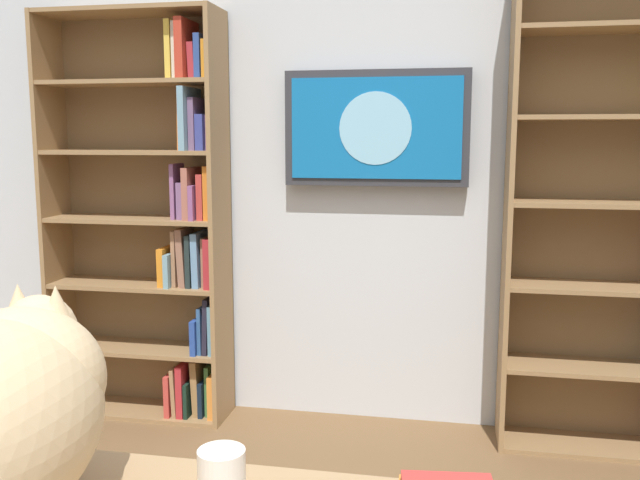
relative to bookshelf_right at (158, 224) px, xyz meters
The scene contains 4 objects.
wall_back 1.09m from the bookshelf_right, behind, with size 4.52×0.06×2.70m, color silver.
bookshelf_right is the anchor object (origin of this frame).
wall_mounted_tv 1.16m from the bookshelf_right, behind, with size 0.85×0.07×0.53m.
coffee_mug 2.36m from the bookshelf_right, 116.47° to the left, with size 0.08×0.08×0.10m, color white.
Camera 1 is at (-0.41, 1.07, 1.38)m, focal length 38.72 mm.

